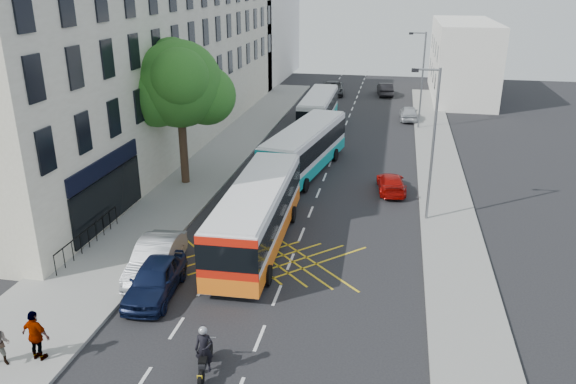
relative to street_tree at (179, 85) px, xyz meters
The scene contains 21 objects.
ground 18.33m from the street_tree, 60.38° to the right, with size 120.00×120.00×0.00m, color black.
pavement_left 6.22m from the street_tree, 73.47° to the left, with size 5.00×70.00×0.15m, color gray.
pavement_right 17.17m from the street_tree, ahead, with size 3.00×70.00×0.15m, color gray.
terrace_main 11.00m from the street_tree, 119.95° to the left, with size 8.30×45.00×13.50m.
terrace_far 40.43m from the street_tree, 97.81° to the left, with size 8.00×20.00×10.00m, color silver.
building_right 38.43m from the street_tree, 59.43° to the left, with size 6.00×18.00×8.00m, color silver.
street_tree is the anchor object (origin of this frame).
lamp_near 15.10m from the street_tree, 11.40° to the right, with size 1.45×0.15×8.00m.
lamp_far 22.57m from the street_tree, 49.19° to the left, with size 1.45×0.15×8.00m.
railings 11.22m from the street_tree, 97.02° to the right, with size 0.08×5.60×1.14m, color black, non-canonical shape.
bus_near 11.07m from the street_tree, 48.95° to the right, with size 2.96×11.05×3.09m.
bus_mid 9.29m from the street_tree, 28.74° to the left, with size 4.29×11.27×3.09m.
bus_far 18.31m from the street_tree, 69.68° to the left, with size 2.56×10.04×2.82m.
motorbike 19.41m from the street_tree, 67.24° to the right, with size 0.69×2.05×1.82m.
parked_car_blue 14.49m from the street_tree, 74.34° to the right, with size 1.74×4.32×1.47m, color #0C1533.
parked_car_silver 12.83m from the street_tree, 75.44° to the right, with size 1.61×4.62×1.52m, color #979B9F.
red_hatchback 14.11m from the street_tree, ahead, with size 1.57×3.86×1.12m, color #A20B06.
distant_car_grey 32.02m from the street_tree, 79.57° to the left, with size 2.32×5.02×1.40m, color #393C40.
distant_car_silver 25.24m from the street_tree, 55.29° to the left, with size 1.57×3.89×1.33m, color #AFB3B7.
distant_car_dark 34.09m from the street_tree, 70.06° to the left, with size 1.47×4.21×1.39m, color black.
pedestrian_far 18.55m from the street_tree, 85.13° to the right, with size 1.09×0.45×1.86m, color gray.
Camera 1 is at (4.30, -16.64, 12.26)m, focal length 35.00 mm.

